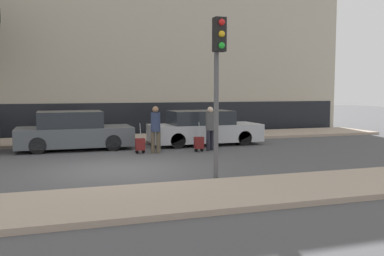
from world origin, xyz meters
The scene contains 12 objects.
ground_plane centered at (0.00, 0.00, 0.00)m, with size 80.00×80.00×0.00m, color #4C4C4F.
sidewalk_near centered at (0.00, -3.75, 0.06)m, with size 28.00×2.50×0.12m.
sidewalk_far centered at (0.00, 7.00, 0.06)m, with size 28.00×3.00×0.12m.
building_facade centered at (0.00, 10.66, 6.03)m, with size 28.00×2.98×12.08m.
parked_car_1 centered at (-0.94, 4.67, 0.67)m, with size 4.23×1.88×1.44m.
parked_car_2 centered at (4.21, 4.48, 0.65)m, with size 4.52×1.80×1.40m.
pedestrian_left centered at (1.77, 2.75, 0.94)m, with size 0.35×0.34×1.67m.
trolley_left centered at (1.23, 2.85, 0.33)m, with size 0.34×0.29×1.08m.
pedestrian_right centered at (3.86, 2.80, 0.92)m, with size 0.34×0.34×1.62m.
trolley_right centered at (3.35, 2.61, 0.33)m, with size 0.34×0.29×1.08m.
traffic_light centered at (2.11, -2.36, 2.80)m, with size 0.28×0.47×3.94m.
parked_bicycle centered at (5.52, 7.01, 0.49)m, with size 1.77×0.06×0.96m.
Camera 1 is at (-1.71, -11.95, 2.25)m, focal length 40.00 mm.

